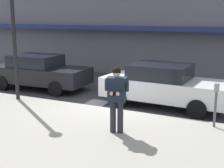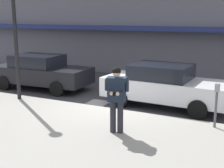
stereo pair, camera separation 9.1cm
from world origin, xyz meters
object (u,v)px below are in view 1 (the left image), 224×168
street_lamp_post (13,19)px  parking_meter (216,99)px  parked_sedan_near (39,72)px  man_texting_on_phone (117,93)px  parked_sedan_mid (164,85)px

street_lamp_post → parking_meter: (7.18, 0.05, -2.17)m
parked_sedan_near → street_lamp_post: (0.71, -2.19, 2.35)m
parked_sedan_near → man_texting_on_phone: size_ratio=2.53×
parked_sedan_mid → man_texting_on_phone: 3.51m
parking_meter → parked_sedan_mid: bearing=137.8°
parked_sedan_near → parked_sedan_mid: bearing=-2.7°
street_lamp_post → parking_meter: bearing=0.4°
man_texting_on_phone → street_lamp_post: 5.43m
street_lamp_post → parking_meter: street_lamp_post is taller
parked_sedan_mid → parking_meter: bearing=-42.2°
parked_sedan_mid → street_lamp_post: bearing=-159.5°
parked_sedan_near → man_texting_on_phone: bearing=-34.0°
man_texting_on_phone → parking_meter: bearing=34.5°
parked_sedan_near → street_lamp_post: 3.29m
parked_sedan_near → parked_sedan_mid: 5.85m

